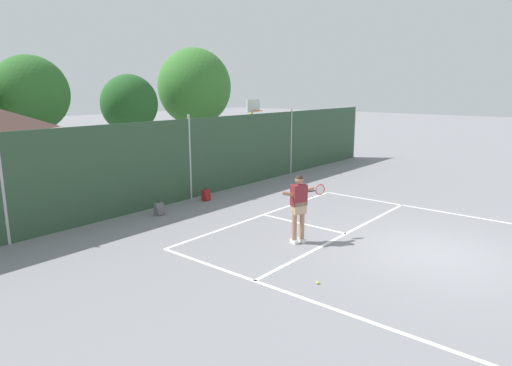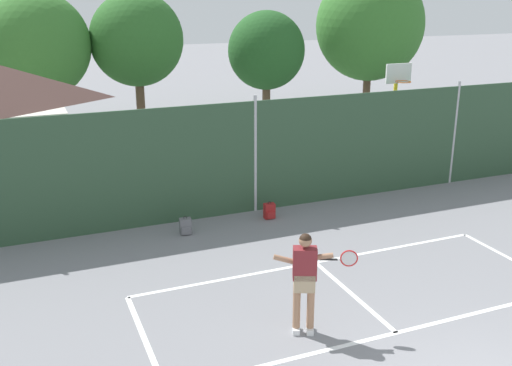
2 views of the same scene
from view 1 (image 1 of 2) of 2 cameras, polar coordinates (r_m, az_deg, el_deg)
ground_plane at (r=12.12m, az=21.98°, el=-8.47°), size 120.00×120.00×0.00m
court_markings at (r=12.30m, az=19.10°, el=-7.92°), size 8.30×11.10×0.01m
chainlink_fence at (r=16.60m, az=-8.52°, el=3.06°), size 26.09×0.09×3.14m
basketball_hoop at (r=21.28m, az=-0.43°, el=7.39°), size 0.90×0.67×3.55m
treeline_backdrop at (r=24.96m, az=-26.84°, el=10.29°), size 27.22×4.66×6.72m
tennis_player at (r=11.77m, az=5.56°, el=-2.54°), size 1.38×0.53×1.85m
tennis_ball at (r=9.73m, az=7.96°, el=-12.60°), size 0.07×0.07×0.07m
backpack_grey at (r=14.85m, az=-12.36°, el=-3.32°), size 0.30×0.26×0.46m
backpack_red at (r=16.45m, az=-6.45°, el=-1.59°), size 0.29×0.25×0.46m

